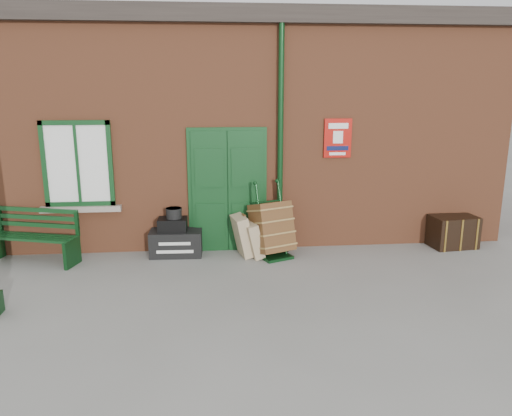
{
  "coord_description": "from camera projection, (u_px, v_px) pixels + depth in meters",
  "views": [
    {
      "loc": [
        -0.6,
        -7.39,
        2.98
      ],
      "look_at": [
        0.14,
        0.6,
        1.0
      ],
      "focal_mm": 35.0,
      "sensor_mm": 36.0,
      "label": 1
    }
  ],
  "objects": [
    {
      "name": "hatbox",
      "position": [
        174.0,
        213.0,
        8.82
      ],
      "size": [
        0.28,
        0.28,
        0.18
      ],
      "primitive_type": "cylinder",
      "rotation": [
        0.0,
        0.0,
        -0.03
      ],
      "color": "black",
      "rests_on": "strongbox"
    },
    {
      "name": "ground",
      "position": [
        251.0,
        278.0,
        7.91
      ],
      "size": [
        80.0,
        80.0,
        0.0
      ],
      "primitive_type": "plane",
      "color": "gray",
      "rests_on": "ground"
    },
    {
      "name": "station_building",
      "position": [
        237.0,
        124.0,
        10.77
      ],
      "size": [
        10.3,
        4.3,
        4.36
      ],
      "color": "brown",
      "rests_on": "ground"
    },
    {
      "name": "bench",
      "position": [
        34.0,
        235.0,
        8.55
      ],
      "size": [
        1.62,
        0.89,
        0.96
      ],
      "rotation": [
        0.0,
        0.0,
        -0.28
      ],
      "color": "#0F3817",
      "rests_on": "ground"
    },
    {
      "name": "strongbox",
      "position": [
        173.0,
        224.0,
        8.86
      ],
      "size": [
        0.52,
        0.38,
        0.23
      ],
      "primitive_type": "cube",
      "rotation": [
        0.0,
        0.0,
        -0.03
      ],
      "color": "black",
      "rests_on": "houdini_trunk"
    },
    {
      "name": "houdini_trunk",
      "position": [
        176.0,
        243.0,
        8.94
      ],
      "size": [
        0.93,
        0.53,
        0.46
      ],
      "primitive_type": "cube",
      "rotation": [
        0.0,
        0.0,
        -0.03
      ],
      "color": "black",
      "rests_on": "ground"
    },
    {
      "name": "suitcase_front",
      "position": [
        253.0,
        240.0,
        8.81
      ],
      "size": [
        0.41,
        0.52,
        0.64
      ],
      "primitive_type": "cube",
      "rotation": [
        0.0,
        -0.22,
        0.21
      ],
      "color": "tan",
      "rests_on": "ground"
    },
    {
      "name": "suitcase_back",
      "position": [
        243.0,
        236.0,
        8.88
      ],
      "size": [
        0.45,
        0.58,
        0.75
      ],
      "primitive_type": "cube",
      "rotation": [
        0.0,
        -0.21,
        0.21
      ],
      "color": "tan",
      "rests_on": "ground"
    },
    {
      "name": "porter_trolley",
      "position": [
        272.0,
        228.0,
        8.84
      ],
      "size": [
        0.86,
        0.88,
        1.32
      ],
      "rotation": [
        0.0,
        0.0,
        0.41
      ],
      "color": "black",
      "rests_on": "ground"
    },
    {
      "name": "dark_trunk",
      "position": [
        453.0,
        231.0,
        9.4
      ],
      "size": [
        0.88,
        0.63,
        0.6
      ],
      "primitive_type": "cube",
      "rotation": [
        0.0,
        0.0,
        0.11
      ],
      "color": "black",
      "rests_on": "ground"
    }
  ]
}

